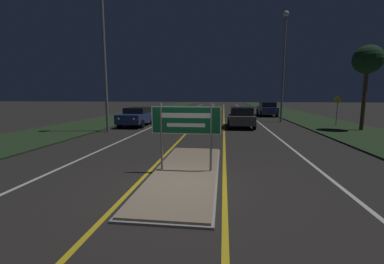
{
  "coord_description": "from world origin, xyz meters",
  "views": [
    {
      "loc": [
        1.11,
        -6.61,
        2.4
      ],
      "look_at": [
        0.0,
        2.47,
        1.07
      ],
      "focal_mm": 24.0,
      "sensor_mm": 36.0,
      "label": 1
    }
  ],
  "objects_px": {
    "car_receding_1": "(267,109)",
    "warning_sign": "(337,108)",
    "car_approaching_0": "(137,116)",
    "car_receding_0": "(241,117)",
    "highway_sign": "(186,123)",
    "streetlight_left_near": "(103,24)",
    "streetlight_right_near": "(284,55)"
  },
  "relations": [
    {
      "from": "streetlight_left_near",
      "to": "car_approaching_0",
      "type": "relative_size",
      "value": 2.14
    },
    {
      "from": "streetlight_left_near",
      "to": "streetlight_right_near",
      "type": "height_order",
      "value": "streetlight_left_near"
    },
    {
      "from": "warning_sign",
      "to": "car_receding_1",
      "type": "bearing_deg",
      "value": 111.74
    },
    {
      "from": "highway_sign",
      "to": "streetlight_left_near",
      "type": "height_order",
      "value": "streetlight_left_near"
    },
    {
      "from": "car_receding_0",
      "to": "warning_sign",
      "type": "height_order",
      "value": "warning_sign"
    },
    {
      "from": "highway_sign",
      "to": "warning_sign",
      "type": "relative_size",
      "value": 0.94
    },
    {
      "from": "streetlight_left_near",
      "to": "car_receding_0",
      "type": "relative_size",
      "value": 2.31
    },
    {
      "from": "streetlight_left_near",
      "to": "car_receding_1",
      "type": "bearing_deg",
      "value": 49.29
    },
    {
      "from": "streetlight_left_near",
      "to": "streetlight_right_near",
      "type": "bearing_deg",
      "value": 31.88
    },
    {
      "from": "streetlight_right_near",
      "to": "warning_sign",
      "type": "xyz_separation_m",
      "value": [
        3.55,
        -2.68,
        -4.32
      ]
    },
    {
      "from": "highway_sign",
      "to": "car_receding_0",
      "type": "height_order",
      "value": "highway_sign"
    },
    {
      "from": "car_receding_0",
      "to": "car_receding_1",
      "type": "bearing_deg",
      "value": 71.56
    },
    {
      "from": "streetlight_left_near",
      "to": "warning_sign",
      "type": "height_order",
      "value": "streetlight_left_near"
    },
    {
      "from": "streetlight_left_near",
      "to": "car_receding_1",
      "type": "height_order",
      "value": "streetlight_left_near"
    },
    {
      "from": "car_receding_1",
      "to": "warning_sign",
      "type": "xyz_separation_m",
      "value": [
        3.7,
        -9.28,
        0.61
      ]
    },
    {
      "from": "streetlight_right_near",
      "to": "car_receding_1",
      "type": "relative_size",
      "value": 2.0
    },
    {
      "from": "car_receding_0",
      "to": "car_receding_1",
      "type": "xyz_separation_m",
      "value": [
        3.64,
        10.93,
        0.06
      ]
    },
    {
      "from": "car_approaching_0",
      "to": "car_receding_0",
      "type": "bearing_deg",
      "value": -0.18
    },
    {
      "from": "car_receding_1",
      "to": "car_approaching_0",
      "type": "bearing_deg",
      "value": -136.8
    },
    {
      "from": "car_approaching_0",
      "to": "streetlight_left_near",
      "type": "bearing_deg",
      "value": -102.53
    },
    {
      "from": "streetlight_left_near",
      "to": "car_receding_1",
      "type": "relative_size",
      "value": 2.04
    },
    {
      "from": "streetlight_right_near",
      "to": "car_receding_0",
      "type": "relative_size",
      "value": 2.27
    },
    {
      "from": "highway_sign",
      "to": "streetlight_left_near",
      "type": "relative_size",
      "value": 0.22
    },
    {
      "from": "streetlight_left_near",
      "to": "streetlight_right_near",
      "type": "relative_size",
      "value": 1.02
    },
    {
      "from": "car_approaching_0",
      "to": "car_receding_1",
      "type": "bearing_deg",
      "value": 43.2
    },
    {
      "from": "streetlight_right_near",
      "to": "warning_sign",
      "type": "distance_m",
      "value": 6.2
    },
    {
      "from": "car_approaching_0",
      "to": "warning_sign",
      "type": "distance_m",
      "value": 15.42
    },
    {
      "from": "warning_sign",
      "to": "streetlight_right_near",
      "type": "bearing_deg",
      "value": 142.91
    },
    {
      "from": "highway_sign",
      "to": "streetlight_left_near",
      "type": "distance_m",
      "value": 11.54
    },
    {
      "from": "car_approaching_0",
      "to": "warning_sign",
      "type": "relative_size",
      "value": 2.0
    },
    {
      "from": "highway_sign",
      "to": "car_receding_0",
      "type": "relative_size",
      "value": 0.51
    },
    {
      "from": "streetlight_left_near",
      "to": "warning_sign",
      "type": "bearing_deg",
      "value": 17.64
    }
  ]
}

